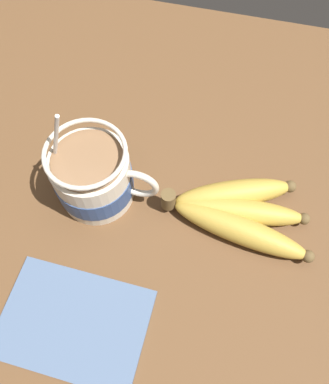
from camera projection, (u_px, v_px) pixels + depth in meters
The scene contains 4 objects.
table at pixel (114, 226), 53.38cm from camera, with size 93.73×93.73×3.59cm.
coffee_mug at pixel (94, 177), 49.84cm from camera, with size 15.80×10.54×16.71cm.
banana_bunch at pixel (237, 212), 50.40cm from camera, with size 20.89×13.18×4.24cm.
napkin at pixel (74, 323), 45.30cm from camera, with size 17.90×12.70×0.60cm.
Camera 1 is at (11.84, -18.03, 51.39)cm, focal length 35.00 mm.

